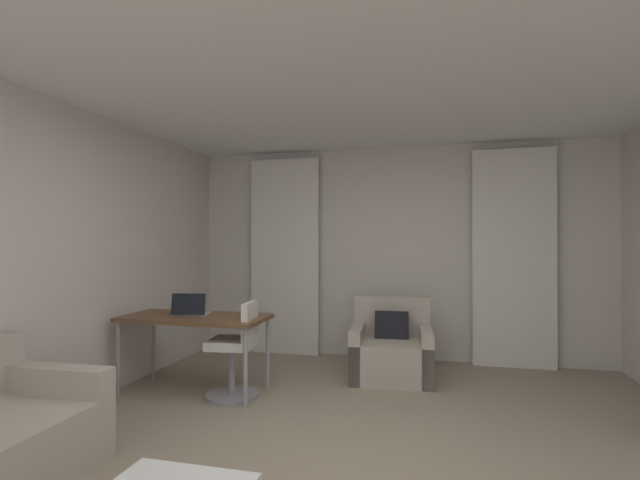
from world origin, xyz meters
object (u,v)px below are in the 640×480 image
Objects in this scene: desk at (195,322)px; desk_chair at (236,355)px; laptop at (191,311)px; armchair at (392,351)px.

desk_chair reaches higher than desk.
desk_chair is at bearing -7.96° from laptop.
laptop is at bearing 174.90° from desk.
laptop is at bearing -152.72° from armchair.
laptop is (-0.50, 0.07, 0.38)m from desk_chair.
desk_chair is (0.46, -0.07, -0.27)m from desk.
desk is at bearing 171.74° from desk_chair.
laptop reaches higher than desk_chair.
armchair is 1.67m from desk_chair.
desk is 0.53m from desk_chair.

